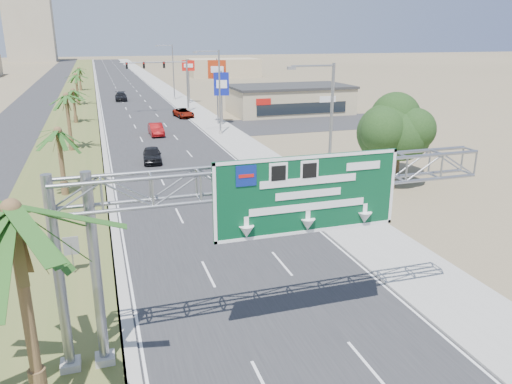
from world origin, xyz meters
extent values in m
cube|color=#28282B|center=(0.00, 110.00, 0.01)|extent=(12.00, 300.00, 0.02)
cube|color=#9E9B93|center=(8.50, 110.00, 0.05)|extent=(4.00, 300.00, 0.10)
cube|color=#515F2A|center=(-10.00, 110.00, 0.06)|extent=(7.00, 300.00, 0.12)
cube|color=#28282B|center=(-17.00, 110.00, 0.01)|extent=(8.00, 300.00, 0.02)
cylinder|color=gray|center=(-7.20, 10.00, 3.70)|extent=(0.36, 0.36, 7.40)
cylinder|color=gray|center=(-8.40, 10.00, 3.70)|extent=(0.36, 0.36, 7.40)
cube|color=#9E9B93|center=(-7.20, 10.00, 0.20)|extent=(0.70, 0.70, 0.40)
cube|color=#9E9B93|center=(-8.40, 10.00, 0.20)|extent=(0.70, 0.70, 0.40)
cube|color=#074324|center=(0.50, 9.52, 6.00)|extent=(7.20, 0.12, 3.00)
cube|color=navy|center=(-1.90, 9.44, 6.95)|extent=(0.75, 0.03, 0.75)
cone|color=white|center=(0.50, 9.44, 4.85)|extent=(0.56, 0.56, 0.45)
cylinder|color=brown|center=(-9.20, 8.00, 3.50)|extent=(0.36, 0.36, 7.00)
cylinder|color=brown|center=(-9.50, 32.00, 2.50)|extent=(0.36, 0.36, 5.00)
cylinder|color=brown|center=(-9.50, 32.00, 0.60)|extent=(0.54, 0.54, 1.20)
cylinder|color=brown|center=(-9.50, 48.00, 2.90)|extent=(0.36, 0.36, 5.80)
cylinder|color=brown|center=(-9.50, 48.00, 0.70)|extent=(0.54, 0.54, 1.39)
cylinder|color=brown|center=(-9.50, 66.00, 2.25)|extent=(0.36, 0.36, 4.50)
cylinder|color=brown|center=(-9.50, 66.00, 0.54)|extent=(0.54, 0.54, 1.08)
cylinder|color=brown|center=(-9.50, 85.00, 2.60)|extent=(0.36, 0.36, 5.20)
cylinder|color=brown|center=(-9.50, 85.00, 0.62)|extent=(0.54, 0.54, 1.25)
cylinder|color=brown|center=(-9.50, 110.00, 2.40)|extent=(0.36, 0.36, 4.80)
cylinder|color=brown|center=(-9.50, 110.00, 0.58)|extent=(0.54, 0.54, 1.15)
cylinder|color=gray|center=(7.50, 22.00, 5.00)|extent=(0.20, 0.20, 10.00)
cylinder|color=gray|center=(6.10, 22.00, 9.85)|extent=(2.80, 0.12, 0.12)
cube|color=slate|center=(4.70, 22.00, 9.75)|extent=(0.50, 0.22, 0.18)
cylinder|color=#9E9B93|center=(7.50, 22.00, 0.25)|extent=(0.44, 0.44, 0.50)
cylinder|color=gray|center=(7.50, 52.00, 5.00)|extent=(0.20, 0.20, 10.00)
cylinder|color=gray|center=(6.10, 52.00, 9.85)|extent=(2.80, 0.12, 0.12)
cube|color=slate|center=(4.70, 52.00, 9.75)|extent=(0.50, 0.22, 0.18)
cylinder|color=#9E9B93|center=(7.50, 52.00, 0.25)|extent=(0.44, 0.44, 0.50)
cylinder|color=gray|center=(7.50, 88.00, 5.00)|extent=(0.20, 0.20, 10.00)
cylinder|color=gray|center=(6.10, 88.00, 9.85)|extent=(2.80, 0.12, 0.12)
cube|color=slate|center=(4.70, 88.00, 9.75)|extent=(0.50, 0.22, 0.18)
cylinder|color=#9E9B93|center=(7.50, 88.00, 0.25)|extent=(0.44, 0.44, 0.50)
cylinder|color=gray|center=(7.20, 72.00, 4.00)|extent=(0.28, 0.28, 8.00)
cylinder|color=gray|center=(2.20, 72.00, 7.70)|extent=(10.00, 0.18, 0.18)
cube|color=black|center=(3.70, 71.80, 7.30)|extent=(0.32, 0.18, 0.95)
cube|color=black|center=(0.70, 71.80, 7.30)|extent=(0.32, 0.18, 0.95)
cube|color=black|center=(-1.80, 71.80, 7.30)|extent=(0.32, 0.18, 0.95)
sphere|color=red|center=(3.70, 71.68, 7.60)|extent=(0.22, 0.22, 0.22)
imported|color=black|center=(7.20, 72.00, 7.00)|extent=(0.16, 0.16, 0.60)
cylinder|color=#9E9B93|center=(7.20, 72.00, 0.30)|extent=(0.56, 0.56, 0.60)
cube|color=tan|center=(22.00, 66.00, 2.00)|extent=(18.00, 10.00, 4.00)
cylinder|color=brown|center=(15.00, 26.00, 1.95)|extent=(0.44, 0.44, 3.90)
sphere|color=black|center=(15.00, 26.00, 4.55)|extent=(4.50, 4.50, 4.50)
cylinder|color=brown|center=(18.00, 30.00, 1.65)|extent=(0.44, 0.44, 3.30)
sphere|color=black|center=(18.00, 30.00, 3.85)|extent=(3.50, 3.50, 3.50)
cylinder|color=gray|center=(-8.50, 18.00, 0.90)|extent=(0.08, 0.08, 1.80)
cube|color=slate|center=(-8.50, 18.00, 1.60)|extent=(0.75, 0.06, 0.95)
cube|color=tan|center=(-32.00, 250.00, 17.50)|extent=(20.00, 16.00, 35.00)
cube|color=tan|center=(30.00, 140.00, 2.50)|extent=(20.00, 12.00, 5.00)
imported|color=black|center=(-2.01, 40.57, 0.72)|extent=(2.03, 4.35, 1.44)
imported|color=maroon|center=(-0.03, 54.01, 0.73)|extent=(1.59, 4.42, 1.45)
imported|color=gray|center=(5.50, 66.71, 0.66)|extent=(2.82, 4.99, 1.31)
imported|color=black|center=(-2.15, 89.81, 0.76)|extent=(2.26, 5.27, 1.51)
cylinder|color=gray|center=(9.00, 59.47, 4.35)|extent=(0.20, 0.20, 8.69)
cube|color=#AC2C0D|center=(9.00, 59.47, 7.29)|extent=(2.37, 1.05, 2.40)
cube|color=white|center=(9.00, 59.29, 7.29)|extent=(1.60, 0.57, 0.84)
cylinder|color=gray|center=(9.36, 58.65, 3.58)|extent=(0.20, 0.20, 7.16)
cube|color=#0F1B91|center=(9.36, 58.65, 5.46)|extent=(2.01, 0.79, 3.00)
cube|color=white|center=(9.36, 58.47, 5.46)|extent=(1.37, 0.39, 1.05)
cylinder|color=gray|center=(9.28, 82.24, 3.83)|extent=(0.20, 0.20, 7.65)
cube|color=red|center=(9.28, 82.24, 6.55)|extent=(2.21, 0.83, 1.80)
cube|color=white|center=(9.28, 82.06, 6.55)|extent=(1.50, 0.42, 0.63)
camera|label=1|loc=(-6.66, -6.62, 11.64)|focal=35.00mm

